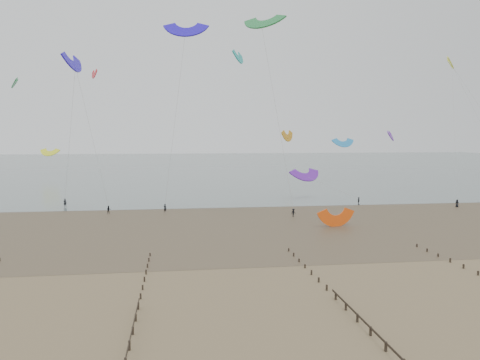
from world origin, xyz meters
name	(u,v)px	position (x,y,z in m)	size (l,w,h in m)	color
ground	(279,280)	(0.00, 0.00, 0.00)	(500.00, 500.00, 0.00)	brown
sea_and_shore	(214,222)	(-4.08, 34.40, 0.01)	(500.00, 665.00, 0.03)	#475654
groynes	(400,359)	(4.00, -19.05, 0.47)	(72.16, 50.16, 1.00)	black
kitesurfer_lead	(165,208)	(-12.92, 46.17, 0.84)	(0.61, 0.40, 1.67)	black
kitesurfers	(386,201)	(35.00, 49.70, 0.83)	(113.24, 20.06, 1.76)	black
grounded_kite	(336,226)	(15.90, 27.42, 0.00)	(5.83, 3.05, 4.44)	#FD5310
kites_airborne	(129,109)	(-23.46, 85.61, 22.56)	(227.09, 122.68, 39.19)	#220FDC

